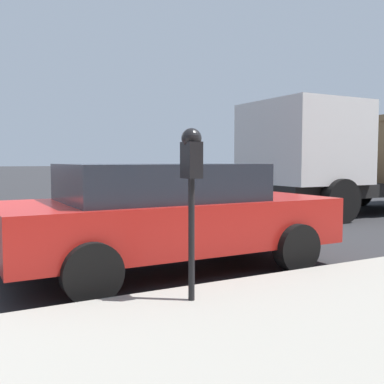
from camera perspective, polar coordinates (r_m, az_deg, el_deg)
The scene contains 4 objects.
ground_plane at distance 6.67m, azimuth -15.17°, elevation -8.78°, with size 220.00×220.00×0.00m, color #2B2B2D.
parking_meter at distance 4.19m, azimuth -0.08°, elevation 2.92°, with size 0.21×0.19×1.63m.
car_red at distance 6.02m, azimuth -3.00°, elevation -2.70°, with size 2.12×4.41×1.42m.
dump_truck at distance 13.93m, azimuth 22.44°, elevation 4.28°, with size 2.98×8.10×2.94m.
Camera 1 is at (-6.35, 1.44, 1.47)m, focal length 42.00 mm.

